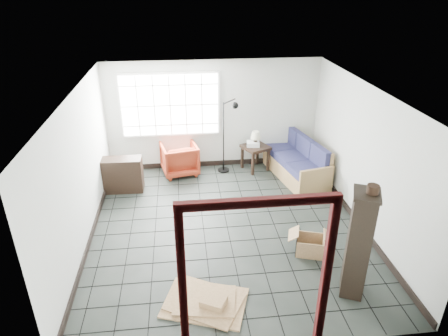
{
  "coord_description": "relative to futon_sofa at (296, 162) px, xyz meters",
  "views": [
    {
      "loc": [
        -0.78,
        -6.24,
        4.3
      ],
      "look_at": [
        -0.03,
        0.3,
        1.1
      ],
      "focal_mm": 32.0,
      "sensor_mm": 36.0,
      "label": 1
    }
  ],
  "objects": [
    {
      "name": "ground",
      "position": [
        -1.87,
        -2.0,
        -0.34
      ],
      "size": [
        5.5,
        5.5,
        0.0
      ],
      "primitive_type": "plane",
      "color": "black",
      "rests_on": "ground"
    },
    {
      "name": "room_shell",
      "position": [
        -1.87,
        -1.97,
        1.34
      ],
      "size": [
        5.02,
        5.52,
        2.61
      ],
      "color": "beige",
      "rests_on": "ground"
    },
    {
      "name": "window_panel",
      "position": [
        -2.87,
        0.7,
        1.26
      ],
      "size": [
        2.32,
        0.08,
        1.52
      ],
      "color": "silver",
      "rests_on": "ground"
    },
    {
      "name": "doorway_trim",
      "position": [
        -1.87,
        -4.7,
        1.04
      ],
      "size": [
        1.8,
        0.08,
        2.2
      ],
      "color": "#3B0D0D",
      "rests_on": "ground"
    },
    {
      "name": "futon_sofa",
      "position": [
        0.0,
        0.0,
        0.0
      ],
      "size": [
        1.22,
        2.23,
        0.94
      ],
      "rotation": [
        0.0,
        0.0,
        0.21
      ],
      "color": "olive",
      "rests_on": "ground"
    },
    {
      "name": "armchair",
      "position": [
        -2.72,
        0.4,
        0.07
      ],
      "size": [
        0.93,
        0.89,
        0.82
      ],
      "primitive_type": "imported",
      "rotation": [
        0.0,
        0.0,
        3.34
      ],
      "color": "maroon",
      "rests_on": "ground"
    },
    {
      "name": "side_table",
      "position": [
        -0.9,
        0.4,
        0.17
      ],
      "size": [
        0.74,
        0.74,
        0.62
      ],
      "rotation": [
        0.0,
        0.0,
        0.43
      ],
      "color": "black",
      "rests_on": "ground"
    },
    {
      "name": "table_lamp",
      "position": [
        -0.91,
        0.41,
        0.53
      ],
      "size": [
        0.29,
        0.29,
        0.36
      ],
      "rotation": [
        0.0,
        0.0,
        -0.29
      ],
      "color": "black",
      "rests_on": "side_table"
    },
    {
      "name": "projector",
      "position": [
        -0.97,
        0.4,
        0.33
      ],
      "size": [
        0.33,
        0.27,
        0.11
      ],
      "rotation": [
        0.0,
        0.0,
        -0.13
      ],
      "color": "silver",
      "rests_on": "side_table"
    },
    {
      "name": "floor_lamp",
      "position": [
        -1.56,
        0.33,
        0.64
      ],
      "size": [
        0.49,
        0.39,
        1.83
      ],
      "rotation": [
        0.0,
        0.0,
        -0.15
      ],
      "color": "black",
      "rests_on": "ground"
    },
    {
      "name": "console_shelf",
      "position": [
        -4.02,
        -0.32,
        0.04
      ],
      "size": [
        0.99,
        0.41,
        0.76
      ],
      "rotation": [
        0.0,
        0.0,
        -0.02
      ],
      "color": "black",
      "rests_on": "ground"
    },
    {
      "name": "tall_shelf",
      "position": [
        -0.23,
        -3.87,
        0.52
      ],
      "size": [
        0.51,
        0.56,
        1.69
      ],
      "rotation": [
        0.0,
        0.0,
        -0.41
      ],
      "color": "black",
      "rests_on": "ground"
    },
    {
      "name": "pot",
      "position": [
        -0.17,
        -3.89,
        1.41
      ],
      "size": [
        0.21,
        0.21,
        0.12
      ],
      "rotation": [
        0.0,
        0.0,
        0.41
      ],
      "color": "black",
      "rests_on": "tall_shelf"
    },
    {
      "name": "open_box",
      "position": [
        -0.57,
        -2.92,
        -0.19
      ],
      "size": [
        0.82,
        0.57,
        0.42
      ],
      "rotation": [
        0.0,
        0.0,
        -0.31
      ],
      "color": "brown",
      "rests_on": "ground"
    },
    {
      "name": "cardboard_pile",
      "position": [
        -2.41,
        -3.91,
        -0.29
      ],
      "size": [
        1.36,
        1.16,
        0.17
      ],
      "rotation": [
        0.0,
        0.0,
        -0.38
      ],
      "color": "brown",
      "rests_on": "ground"
    }
  ]
}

